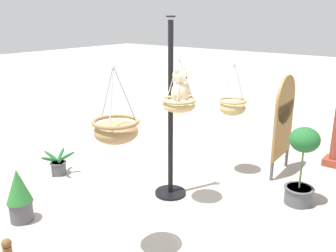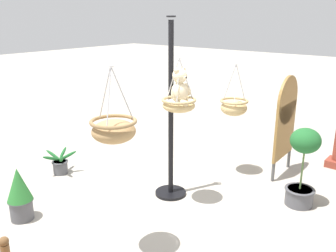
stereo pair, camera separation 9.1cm
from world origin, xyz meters
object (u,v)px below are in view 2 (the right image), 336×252
at_px(potted_plant_flowering_red, 60,164).
at_px(potted_plant_bushy_green, 303,165).
at_px(hanging_basket_with_teddy, 179,104).
at_px(display_sign_board, 286,118).
at_px(hanging_basket_left_high, 234,107).
at_px(hanging_basket_right_low, 114,130).
at_px(teddy_bear, 180,89).
at_px(display_pole_central, 171,144).
at_px(potted_plant_tall_leafy, 20,193).

distance_m(potted_plant_flowering_red, potted_plant_bushy_green, 3.68).
distance_m(hanging_basket_with_teddy, display_sign_board, 2.00).
height_order(hanging_basket_left_high, display_sign_board, hanging_basket_left_high).
relative_size(hanging_basket_with_teddy, hanging_basket_right_low, 0.91).
xyz_separation_m(teddy_bear, potted_plant_bushy_green, (-1.01, 1.26, -1.02)).
relative_size(hanging_basket_right_low, display_sign_board, 0.47).
bearing_deg(hanging_basket_with_teddy, hanging_basket_right_low, 8.37).
height_order(display_pole_central, potted_plant_tall_leafy, display_pole_central).
height_order(hanging_basket_with_teddy, potted_plant_flowering_red, hanging_basket_with_teddy).
relative_size(hanging_basket_right_low, potted_plant_flowering_red, 1.39).
bearing_deg(potted_plant_bushy_green, display_sign_board, -144.01).
height_order(potted_plant_bushy_green, display_sign_board, display_sign_board).
bearing_deg(display_pole_central, display_sign_board, 150.31).
bearing_deg(potted_plant_tall_leafy, hanging_basket_with_teddy, 140.30).
xyz_separation_m(display_pole_central, teddy_bear, (0.15, 0.27, 0.83)).
bearing_deg(potted_plant_tall_leafy, potted_plant_bushy_green, 134.80).
relative_size(hanging_basket_left_high, potted_plant_bushy_green, 0.74).
bearing_deg(hanging_basket_with_teddy, display_sign_board, 158.92).
xyz_separation_m(teddy_bear, potted_plant_tall_leafy, (1.55, -1.31, -1.24)).
xyz_separation_m(hanging_basket_right_low, potted_plant_tall_leafy, (0.27, -1.47, -1.06)).
xyz_separation_m(hanging_basket_right_low, potted_plant_bushy_green, (-2.28, 1.10, -0.84)).
xyz_separation_m(display_pole_central, potted_plant_bushy_green, (-0.86, 1.54, -0.19)).
xyz_separation_m(potted_plant_tall_leafy, display_sign_board, (-3.36, 1.98, 0.58)).
distance_m(hanging_basket_with_teddy, teddy_bear, 0.20).
height_order(hanging_basket_with_teddy, potted_plant_tall_leafy, hanging_basket_with_teddy).
relative_size(display_pole_central, hanging_basket_with_teddy, 3.61).
relative_size(hanging_basket_left_high, display_sign_board, 0.50).
height_order(teddy_bear, hanging_basket_right_low, hanging_basket_right_low).
xyz_separation_m(display_pole_central, hanging_basket_right_low, (1.43, 0.44, 0.65)).
relative_size(hanging_basket_with_teddy, potted_plant_tall_leafy, 0.98).
height_order(teddy_bear, display_sign_board, teddy_bear).
bearing_deg(hanging_basket_right_low, potted_plant_bushy_green, 154.28).
xyz_separation_m(potted_plant_bushy_green, display_sign_board, (-0.81, -0.59, 0.36)).
bearing_deg(display_pole_central, teddy_bear, 61.20).
height_order(hanging_basket_left_high, potted_plant_tall_leafy, hanging_basket_left_high).
relative_size(potted_plant_tall_leafy, potted_plant_bushy_green, 0.64).
xyz_separation_m(hanging_basket_with_teddy, potted_plant_flowering_red, (0.42, -2.08, -1.23)).
height_order(hanging_basket_left_high, potted_plant_bushy_green, hanging_basket_left_high).
height_order(hanging_basket_right_low, potted_plant_bushy_green, hanging_basket_right_low).
xyz_separation_m(display_pole_central, hanging_basket_left_high, (-1.16, 0.31, 0.35)).
distance_m(hanging_basket_left_high, potted_plant_bushy_green, 1.37).
bearing_deg(potted_plant_tall_leafy, display_sign_board, 149.46).
bearing_deg(teddy_bear, potted_plant_bushy_green, 128.51).
distance_m(teddy_bear, hanging_basket_right_low, 1.30).
relative_size(teddy_bear, potted_plant_bushy_green, 0.43).
bearing_deg(potted_plant_flowering_red, teddy_bear, 101.26).
xyz_separation_m(hanging_basket_left_high, potted_plant_flowering_red, (1.73, -2.14, -0.95)).
distance_m(hanging_basket_left_high, potted_plant_flowering_red, 2.91).
distance_m(hanging_basket_with_teddy, hanging_basket_left_high, 1.34).
bearing_deg(display_sign_board, display_pole_central, -29.69).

